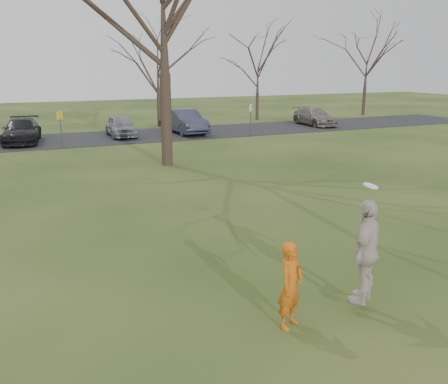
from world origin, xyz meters
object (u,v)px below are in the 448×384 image
Objects in this scene: car_4 at (121,126)px; catching_play at (366,251)px; player_defender at (291,285)px; car_3 at (22,131)px; big_tree at (163,8)px; car_7 at (315,117)px; car_5 at (185,121)px.

catching_play is (-0.95, -25.10, 0.49)m from car_4.
player_defender is 25.16m from car_3.
big_tree is at bearing 49.90° from player_defender.
big_tree reaches higher than car_7.
car_4 is at bearing -178.41° from car_7.
car_5 reaches higher than car_4.
player_defender is 1.65m from catching_play.
car_3 is at bearing 121.11° from big_tree.
car_3 is 1.10× the size of car_7.
car_5 is at bearing 65.79° from big_tree.
player_defender is at bearing -123.47° from car_7.
car_7 is at bearing 24.21° from player_defender.
catching_play is at bearing -120.88° from car_7.
big_tree is (-15.12, -9.99, 6.31)m from car_7.
car_3 is 1.23× the size of car_4.
catching_play reaches higher than car_4.
big_tree is (2.51, 15.03, 6.19)m from player_defender.
car_3 is 25.49m from catching_play.
catching_play is at bearing -90.38° from car_4.
car_7 is (21.08, 0.10, -0.06)m from car_3.
car_4 reaches higher than car_7.
car_4 is at bearing 87.84° from catching_play.
car_5 is (6.91, 24.81, 0.03)m from player_defender.
car_5 is 25.43m from catching_play.
car_3 is at bearing 67.28° from player_defender.
big_tree is at bearing -88.45° from car_4.
car_7 is 0.32× the size of big_tree.
car_4 is 1.68× the size of catching_play.
player_defender reaches higher than car_7.
catching_play is at bearing -32.60° from player_defender.
car_5 is 12.37m from big_tree.
player_defender reaches higher than car_3.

